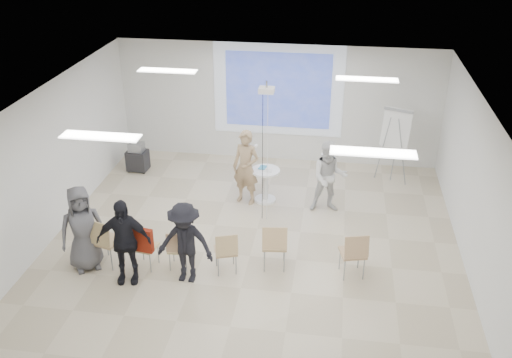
# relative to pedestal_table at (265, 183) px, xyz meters

# --- Properties ---
(floor) EXTENTS (8.00, 9.00, 0.10)m
(floor) POSITION_rel_pedestal_table_xyz_m (0.00, -2.21, -0.49)
(floor) COLOR beige
(floor) RESTS_ON ground
(ceiling) EXTENTS (8.00, 9.00, 0.10)m
(ceiling) POSITION_rel_pedestal_table_xyz_m (0.00, -2.21, 2.61)
(ceiling) COLOR white
(ceiling) RESTS_ON wall_back
(wall_back) EXTENTS (8.00, 0.10, 3.00)m
(wall_back) POSITION_rel_pedestal_table_xyz_m (0.00, 2.34, 1.06)
(wall_back) COLOR silver
(wall_back) RESTS_ON floor
(wall_left) EXTENTS (0.10, 9.00, 3.00)m
(wall_left) POSITION_rel_pedestal_table_xyz_m (-4.05, -2.21, 1.06)
(wall_left) COLOR silver
(wall_left) RESTS_ON floor
(wall_right) EXTENTS (0.10, 9.00, 3.00)m
(wall_right) POSITION_rel_pedestal_table_xyz_m (4.05, -2.21, 1.06)
(wall_right) COLOR silver
(wall_right) RESTS_ON floor
(projection_halo) EXTENTS (3.20, 0.01, 2.30)m
(projection_halo) POSITION_rel_pedestal_table_xyz_m (0.00, 2.28, 1.41)
(projection_halo) COLOR silver
(projection_halo) RESTS_ON wall_back
(projection_image) EXTENTS (2.60, 0.01, 1.90)m
(projection_image) POSITION_rel_pedestal_table_xyz_m (0.00, 2.26, 1.41)
(projection_image) COLOR #374DBB
(projection_image) RESTS_ON wall_back
(pedestal_table) EXTENTS (0.75, 0.75, 0.79)m
(pedestal_table) POSITION_rel_pedestal_table_xyz_m (0.00, 0.00, 0.00)
(pedestal_table) COLOR white
(pedestal_table) RESTS_ON floor
(player_left) EXTENTS (0.81, 0.66, 1.92)m
(player_left) POSITION_rel_pedestal_table_xyz_m (-0.41, -0.10, 0.52)
(player_left) COLOR tan
(player_left) RESTS_ON floor
(player_right) EXTENTS (0.94, 0.79, 1.77)m
(player_right) POSITION_rel_pedestal_table_xyz_m (1.40, -0.22, 0.45)
(player_right) COLOR white
(player_right) RESTS_ON floor
(controller_left) EXTENTS (0.08, 0.14, 0.04)m
(controller_left) POSITION_rel_pedestal_table_xyz_m (-0.23, 0.15, 0.82)
(controller_left) COLOR white
(controller_left) RESTS_ON player_left
(controller_right) EXTENTS (0.05, 0.11, 0.04)m
(controller_right) POSITION_rel_pedestal_table_xyz_m (1.22, 0.03, 0.76)
(controller_right) COLOR silver
(controller_right) RESTS_ON player_right
(chair_far_left) EXTENTS (0.57, 0.60, 0.98)m
(chair_far_left) POSITION_rel_pedestal_table_xyz_m (-2.57, -2.89, 0.14)
(chair_far_left) COLOR tan
(chair_far_left) RESTS_ON floor
(chair_left_mid) EXTENTS (0.46, 0.48, 0.84)m
(chair_left_mid) POSITION_rel_pedestal_table_xyz_m (-1.84, -2.88, 0.06)
(chair_left_mid) COLOR tan
(chair_left_mid) RESTS_ON floor
(chair_left_inner) EXTENTS (0.40, 0.42, 0.80)m
(chair_left_inner) POSITION_rel_pedestal_table_xyz_m (-1.22, -2.80, 0.03)
(chair_left_inner) COLOR tan
(chair_left_inner) RESTS_ON floor
(chair_center) EXTENTS (0.51, 0.53, 0.85)m
(chair_center) POSITION_rel_pedestal_table_xyz_m (-0.33, -2.79, 0.06)
(chair_center) COLOR tan
(chair_center) RESTS_ON floor
(chair_right_inner) EXTENTS (0.50, 0.53, 0.95)m
(chair_right_inner) POSITION_rel_pedestal_table_xyz_m (0.51, -2.55, 0.12)
(chair_right_inner) COLOR tan
(chair_right_inner) RESTS_ON floor
(chair_right_far) EXTENTS (0.54, 0.56, 0.93)m
(chair_right_far) POSITION_rel_pedestal_table_xyz_m (1.93, -2.58, 0.11)
(chair_right_far) COLOR tan
(chair_right_far) RESTS_ON floor
(red_jacket) EXTENTS (0.49, 0.18, 0.45)m
(red_jacket) POSITION_rel_pedestal_table_xyz_m (-1.83, -3.03, 0.28)
(red_jacket) COLOR maroon
(red_jacket) RESTS_ON chair_left_mid
(laptop) EXTENTS (0.31, 0.23, 0.02)m
(laptop) POSITION_rel_pedestal_table_xyz_m (-1.22, -2.71, -0.01)
(laptop) COLOR black
(laptop) RESTS_ON chair_left_inner
(audience_left) EXTENTS (1.16, 0.79, 1.86)m
(audience_left) POSITION_rel_pedestal_table_xyz_m (-2.04, -3.26, 0.49)
(audience_left) COLOR black
(audience_left) RESTS_ON floor
(audience_mid) EXTENTS (1.17, 0.69, 1.75)m
(audience_mid) POSITION_rel_pedestal_table_xyz_m (-0.99, -3.10, 0.43)
(audience_mid) COLOR black
(audience_mid) RESTS_ON floor
(audience_outer) EXTENTS (1.08, 1.00, 1.85)m
(audience_outer) POSITION_rel_pedestal_table_xyz_m (-2.91, -2.99, 0.48)
(audience_outer) COLOR #5B5A60
(audience_outer) RESTS_ON floor
(flipchart_easel) EXTENTS (0.74, 0.59, 1.82)m
(flipchart_easel) POSITION_rel_pedestal_table_xyz_m (2.84, 1.39, 0.90)
(flipchart_easel) COLOR #97999F
(flipchart_easel) RESTS_ON floor
(av_cart) EXTENTS (0.52, 0.42, 0.74)m
(av_cart) POSITION_rel_pedestal_table_xyz_m (-3.33, 1.08, -0.10)
(av_cart) COLOR black
(av_cart) RESTS_ON floor
(ceiling_projector) EXTENTS (0.30, 0.25, 3.00)m
(ceiling_projector) POSITION_rel_pedestal_table_xyz_m (0.10, -0.72, 2.25)
(ceiling_projector) COLOR white
(ceiling_projector) RESTS_ON ceiling
(fluor_panel_nw) EXTENTS (1.20, 0.30, 0.02)m
(fluor_panel_nw) POSITION_rel_pedestal_table_xyz_m (-2.00, -0.21, 2.53)
(fluor_panel_nw) COLOR white
(fluor_panel_nw) RESTS_ON ceiling
(fluor_panel_ne) EXTENTS (1.20, 0.30, 0.02)m
(fluor_panel_ne) POSITION_rel_pedestal_table_xyz_m (2.00, -0.21, 2.53)
(fluor_panel_ne) COLOR white
(fluor_panel_ne) RESTS_ON ceiling
(fluor_panel_sw) EXTENTS (1.20, 0.30, 0.02)m
(fluor_panel_sw) POSITION_rel_pedestal_table_xyz_m (-2.00, -3.71, 2.53)
(fluor_panel_sw) COLOR white
(fluor_panel_sw) RESTS_ON ceiling
(fluor_panel_se) EXTENTS (1.20, 0.30, 0.02)m
(fluor_panel_se) POSITION_rel_pedestal_table_xyz_m (2.00, -3.71, 2.53)
(fluor_panel_se) COLOR white
(fluor_panel_se) RESTS_ON ceiling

